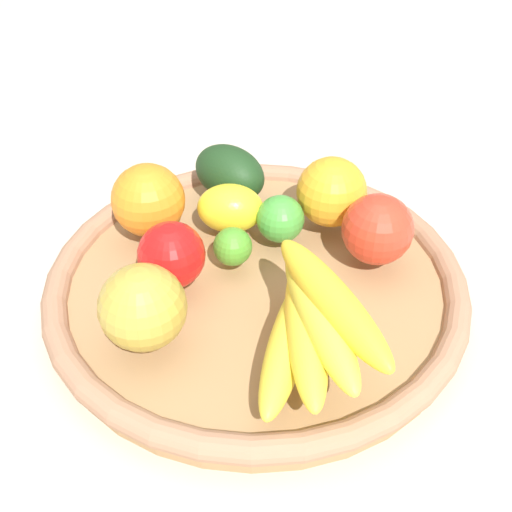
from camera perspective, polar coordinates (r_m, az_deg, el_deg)
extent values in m
plane|color=#BFB4A1|center=(0.71, 0.00, -3.75)|extent=(2.40, 2.40, 0.00)
cylinder|color=#9C764E|center=(0.70, 0.00, -2.95)|extent=(0.42, 0.42, 0.03)
torus|color=#9C7055|center=(0.69, 0.00, -2.13)|extent=(0.44, 0.44, 0.03)
ellipsoid|color=yellow|center=(0.72, -2.23, 4.14)|extent=(0.08, 0.07, 0.05)
sphere|color=#B09538|center=(0.59, -9.76, -4.39)|extent=(0.10, 0.10, 0.08)
sphere|color=red|center=(0.65, -7.31, 0.14)|extent=(0.09, 0.09, 0.07)
ellipsoid|color=yellow|center=(0.59, 2.81, -7.34)|extent=(0.10, 0.17, 0.03)
ellipsoid|color=yellow|center=(0.57, 4.29, -6.40)|extent=(0.06, 0.18, 0.03)
ellipsoid|color=yellow|center=(0.57, 5.50, -5.19)|extent=(0.05, 0.18, 0.03)
ellipsoid|color=yellow|center=(0.56, 6.60, -3.81)|extent=(0.08, 0.18, 0.03)
ellipsoid|color=#1A391A|center=(0.77, -2.29, 7.20)|extent=(0.11, 0.11, 0.06)
sphere|color=#48932A|center=(0.68, -2.03, 0.82)|extent=(0.06, 0.06, 0.04)
sphere|color=orange|center=(0.73, 6.53, 5.51)|extent=(0.08, 0.08, 0.08)
sphere|color=orange|center=(0.72, -9.28, 4.78)|extent=(0.11, 0.11, 0.08)
sphere|color=red|center=(0.69, 10.38, 2.39)|extent=(0.08, 0.08, 0.07)
sphere|color=green|center=(0.71, 2.12, 3.22)|extent=(0.07, 0.07, 0.05)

